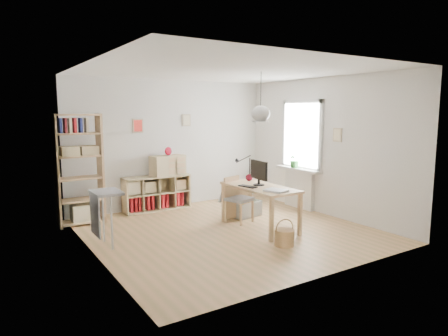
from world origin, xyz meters
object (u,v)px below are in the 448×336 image
tall_bookshelf (79,165)px  chair (237,196)px  desk (260,191)px  monitor (259,172)px  storage_chest (243,205)px  drawer_chest (168,165)px  cube_shelf (155,196)px

tall_bookshelf → chair: 2.92m
desk → monitor: bearing=62.8°
desk → storage_chest: bearing=73.7°
monitor → drawer_chest: size_ratio=0.69×
chair → drawer_chest: 1.81m
desk → drawer_chest: 2.33m
cube_shelf → storage_chest: bearing=-47.0°
cube_shelf → monitor: (1.06, -2.15, 0.69)m
desk → drawer_chest: size_ratio=2.09×
cube_shelf → storage_chest: 1.87m
cube_shelf → storage_chest: size_ratio=1.84×
cube_shelf → storage_chest: (1.27, -1.36, -0.10)m
chair → storage_chest: 0.55m
desk → tall_bookshelf: bearing=143.0°
desk → chair: size_ratio=1.78×
tall_bookshelf → drawer_chest: tall_bookshelf is taller
desk → drawer_chest: bearing=108.7°
tall_bookshelf → monitor: size_ratio=4.01×
cube_shelf → drawer_chest: drawer_chest is taller
tall_bookshelf → cube_shelf: bearing=10.2°
cube_shelf → tall_bookshelf: bearing=-169.8°
desk → cube_shelf: 2.48m
desk → tall_bookshelf: 3.27m
tall_bookshelf → monitor: tall_bookshelf is taller
desk → storage_chest: size_ratio=1.97×
desk → chair: bearing=100.5°
monitor → drawer_chest: 2.25m
desk → monitor: (0.04, 0.08, 0.34)m
cube_shelf → chair: (0.92, -1.68, 0.18)m
desk → drawer_chest: (-0.74, 2.19, 0.27)m
desk → chair: chair is taller
tall_bookshelf → drawer_chest: bearing=7.4°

